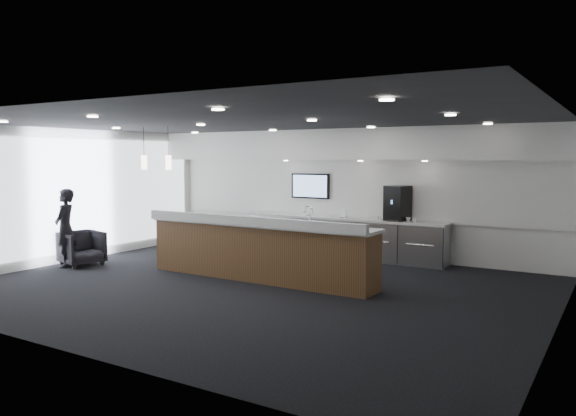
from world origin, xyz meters
The scene contains 26 objects.
ground centered at (0.00, 0.00, 0.00)m, with size 10.00×10.00×0.00m, color black.
ceiling centered at (0.00, 0.00, 3.00)m, with size 10.00×8.00×0.02m, color black.
back_wall centered at (0.00, 4.00, 1.50)m, with size 10.00×0.02×3.00m, color white.
left_wall centered at (-5.00, 0.00, 1.50)m, with size 0.02×8.00×3.00m, color white.
right_wall centered at (5.00, 0.00, 1.50)m, with size 0.02×8.00×3.00m, color white.
soffit_bulkhead centered at (0.00, 3.55, 2.65)m, with size 10.00×0.90×0.70m, color white.
alcove_panel centered at (0.00, 3.97, 1.60)m, with size 9.80×0.06×1.40m, color white.
window_blinds_wall centered at (-4.96, 0.00, 1.50)m, with size 0.04×7.36×2.55m, color silver.
back_credenza centered at (0.00, 3.64, 0.48)m, with size 5.06×0.66×0.95m.
wall_tv centered at (-1.00, 3.91, 1.65)m, with size 1.05×0.08×0.62m.
pendant_left centered at (-2.40, 0.80, 2.25)m, with size 0.12×0.12×0.30m, color #FFEAC6.
pendant_right centered at (-3.10, 0.80, 2.25)m, with size 0.12×0.12×0.30m, color #FFEAC6.
ceiling_can_lights centered at (0.00, 0.00, 2.97)m, with size 7.00×5.00×0.02m, color white, non-canonical shape.
service_counter centered at (-0.28, 0.57, 0.58)m, with size 4.90×0.89×1.49m.
coffee_machine centered at (1.37, 3.65, 1.34)m, with size 0.53×0.62×0.78m.
info_sign_left centered at (0.09, 3.54, 1.06)m, with size 0.16×0.02×0.22m, color white.
info_sign_right centered at (1.27, 3.57, 1.06)m, with size 0.17×0.02×0.23m, color white.
armchair centered at (-4.40, -0.25, 0.38)m, with size 0.81×0.83×0.75m, color black.
lounge_guest centered at (-4.55, -0.54, 0.84)m, with size 0.62×0.41×1.69m, color black.
cup_0 centered at (1.79, 3.56, 1.00)m, with size 0.10×0.10×0.09m, color white.
cup_1 centered at (1.65, 3.56, 1.00)m, with size 0.10×0.10×0.09m, color white.
cup_2 centered at (1.51, 3.56, 1.00)m, with size 0.10×0.10×0.09m, color white.
cup_3 centered at (1.37, 3.56, 1.00)m, with size 0.10×0.10×0.09m, color white.
cup_4 centered at (1.23, 3.56, 1.00)m, with size 0.10×0.10×0.09m, color white.
cup_5 centered at (1.09, 3.56, 1.00)m, with size 0.10×0.10×0.09m, color white.
cup_6 centered at (0.95, 3.56, 1.00)m, with size 0.10×0.10×0.09m, color white.
Camera 1 is at (5.77, -8.26, 2.35)m, focal length 35.00 mm.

